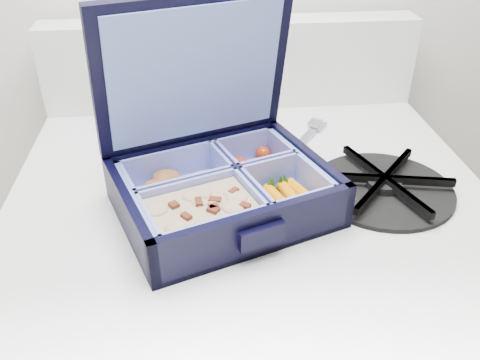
{
  "coord_description": "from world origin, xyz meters",
  "views": [
    {
      "loc": [
        -0.76,
        1.15,
        1.26
      ],
      "look_at": [
        -0.71,
        1.65,
        0.94
      ],
      "focal_mm": 38.0,
      "sensor_mm": 36.0,
      "label": 1
    }
  ],
  "objects": [
    {
      "name": "burner_grate_rear",
      "position": [
        -0.83,
        1.89,
        0.91
      ],
      "size": [
        0.2,
        0.2,
        0.02
      ],
      "primitive_type": "cylinder",
      "rotation": [
        0.0,
        0.0,
        -0.41
      ],
      "color": "black",
      "rests_on": "stove"
    },
    {
      "name": "fork",
      "position": [
        -0.62,
        1.77,
        0.91
      ],
      "size": [
        0.13,
        0.16,
        0.01
      ],
      "primitive_type": null,
      "rotation": [
        0.0,
        0.0,
        -0.62
      ],
      "color": "#9FA2B5",
      "rests_on": "stove"
    },
    {
      "name": "burner_grate",
      "position": [
        -0.53,
        1.66,
        0.92
      ],
      "size": [
        0.21,
        0.21,
        0.03
      ],
      "primitive_type": "cylinder",
      "rotation": [
        0.0,
        0.0,
        -0.2
      ],
      "color": "black",
      "rests_on": "stove"
    },
    {
      "name": "bento_box",
      "position": [
        -0.73,
        1.64,
        0.93
      ],
      "size": [
        0.28,
        0.25,
        0.06
      ],
      "primitive_type": null,
      "rotation": [
        0.0,
        0.0,
        0.35
      ],
      "color": "black",
      "rests_on": "stove"
    }
  ]
}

